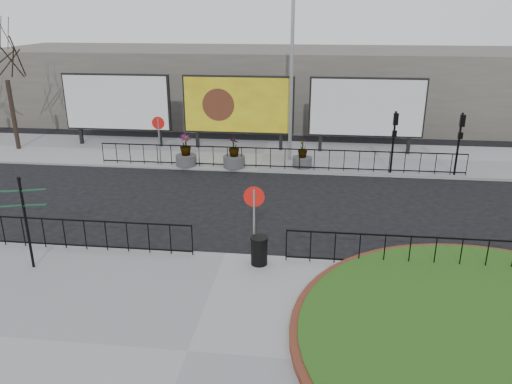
# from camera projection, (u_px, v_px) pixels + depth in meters

# --- Properties ---
(ground) EXTENTS (90.00, 90.00, 0.00)m
(ground) POSITION_uv_depth(u_px,v_px,m) (225.00, 256.00, 16.26)
(ground) COLOR black
(ground) RESTS_ON ground
(pavement_near) EXTENTS (30.00, 10.00, 0.12)m
(pavement_near) POSITION_uv_depth(u_px,v_px,m) (188.00, 353.00, 11.58)
(pavement_near) COLOR gray
(pavement_near) RESTS_ON ground
(pavement_far) EXTENTS (44.00, 6.00, 0.12)m
(pavement_far) POSITION_uv_depth(u_px,v_px,m) (263.00, 155.00, 27.44)
(pavement_far) COLOR gray
(pavement_far) RESTS_ON ground
(brick_edge) EXTENTS (10.40, 10.40, 0.18)m
(brick_edge) POSITION_uv_depth(u_px,v_px,m) (512.00, 345.00, 11.64)
(brick_edge) COLOR brown
(brick_edge) RESTS_ON pavement_near
(grass_lawn) EXTENTS (10.00, 10.00, 0.22)m
(grass_lawn) POSITION_uv_depth(u_px,v_px,m) (512.00, 344.00, 11.63)
(grass_lawn) COLOR #224813
(grass_lawn) RESTS_ON pavement_near
(railing_near_left) EXTENTS (10.00, 0.10, 1.10)m
(railing_near_left) POSITION_uv_depth(u_px,v_px,m) (44.00, 232.00, 16.41)
(railing_near_left) COLOR black
(railing_near_left) RESTS_ON pavement_near
(railing_near_right) EXTENTS (9.00, 0.10, 1.10)m
(railing_near_right) POSITION_uv_depth(u_px,v_px,m) (435.00, 253.00, 15.04)
(railing_near_right) COLOR black
(railing_near_right) RESTS_ON pavement_near
(railing_far) EXTENTS (18.00, 0.10, 1.10)m
(railing_far) POSITION_uv_depth(u_px,v_px,m) (278.00, 158.00, 24.60)
(railing_far) COLOR black
(railing_far) RESTS_ON pavement_far
(speed_sign_far) EXTENTS (0.64, 0.07, 2.47)m
(speed_sign_far) POSITION_uv_depth(u_px,v_px,m) (159.00, 130.00, 24.93)
(speed_sign_far) COLOR gray
(speed_sign_far) RESTS_ON pavement_far
(speed_sign_near) EXTENTS (0.64, 0.07, 2.47)m
(speed_sign_near) POSITION_uv_depth(u_px,v_px,m) (254.00, 208.00, 15.13)
(speed_sign_near) COLOR gray
(speed_sign_near) RESTS_ON pavement_near
(billboard_left) EXTENTS (6.20, 0.31, 4.10)m
(billboard_left) POSITION_uv_depth(u_px,v_px,m) (117.00, 103.00, 28.40)
(billboard_left) COLOR black
(billboard_left) RESTS_ON pavement_far
(billboard_mid) EXTENTS (6.20, 0.31, 4.10)m
(billboard_mid) POSITION_uv_depth(u_px,v_px,m) (238.00, 105.00, 27.64)
(billboard_mid) COLOR black
(billboard_mid) RESTS_ON pavement_far
(billboard_right) EXTENTS (6.20, 0.31, 4.10)m
(billboard_right) POSITION_uv_depth(u_px,v_px,m) (367.00, 108.00, 26.87)
(billboard_right) COLOR black
(billboard_right) RESTS_ON pavement_far
(lamp_post) EXTENTS (0.74, 0.18, 9.23)m
(lamp_post) POSITION_uv_depth(u_px,v_px,m) (292.00, 69.00, 24.70)
(lamp_post) COLOR gray
(lamp_post) RESTS_ON pavement_far
(signal_pole_a) EXTENTS (0.22, 0.26, 3.00)m
(signal_pole_a) POSITION_uv_depth(u_px,v_px,m) (394.00, 133.00, 23.54)
(signal_pole_a) COLOR black
(signal_pole_a) RESTS_ON pavement_far
(signal_pole_b) EXTENTS (0.22, 0.26, 3.00)m
(signal_pole_b) POSITION_uv_depth(u_px,v_px,m) (460.00, 135.00, 23.21)
(signal_pole_b) COLOR black
(signal_pole_b) RESTS_ON pavement_far
(tree_left) EXTENTS (2.00, 2.00, 7.00)m
(tree_left) POSITION_uv_depth(u_px,v_px,m) (8.00, 87.00, 27.28)
(tree_left) COLOR #2D2119
(tree_left) RESTS_ON pavement_far
(building_backdrop) EXTENTS (40.00, 10.00, 5.00)m
(building_backdrop) POSITION_uv_depth(u_px,v_px,m) (278.00, 85.00, 35.93)
(building_backdrop) COLOR #625F55
(building_backdrop) RESTS_ON ground
(fingerpost_sign) EXTENTS (1.37, 0.55, 2.93)m
(fingerpost_sign) POSITION_uv_depth(u_px,v_px,m) (25.00, 214.00, 14.74)
(fingerpost_sign) COLOR black
(fingerpost_sign) RESTS_ON pavement_near
(litter_bin) EXTENTS (0.55, 0.55, 0.91)m
(litter_bin) POSITION_uv_depth(u_px,v_px,m) (259.00, 251.00, 15.37)
(litter_bin) COLOR black
(litter_bin) RESTS_ON pavement_near
(planter_a) EXTENTS (1.05, 1.05, 1.59)m
(planter_a) POSITION_uv_depth(u_px,v_px,m) (186.00, 155.00, 25.20)
(planter_a) COLOR #4C4C4F
(planter_a) RESTS_ON pavement_far
(planter_b) EXTENTS (1.09, 1.09, 1.52)m
(planter_b) POSITION_uv_depth(u_px,v_px,m) (234.00, 157.00, 24.95)
(planter_b) COLOR #4C4C4F
(planter_b) RESTS_ON pavement_far
(planter_c) EXTENTS (0.97, 0.97, 1.39)m
(planter_c) POSITION_uv_depth(u_px,v_px,m) (302.00, 158.00, 24.99)
(planter_c) COLOR #4C4C4F
(planter_c) RESTS_ON pavement_far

